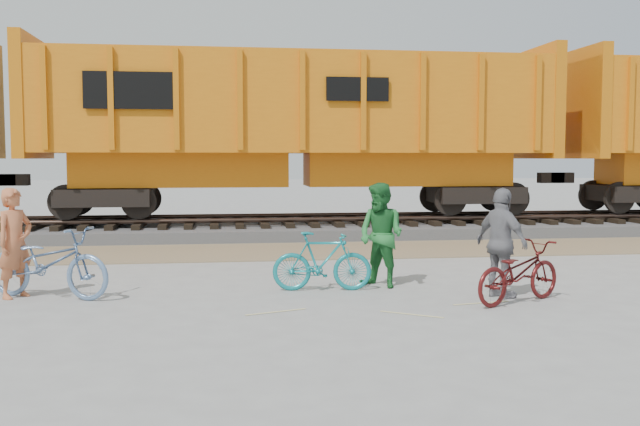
# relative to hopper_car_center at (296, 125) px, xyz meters

# --- Properties ---
(ground) EXTENTS (120.00, 120.00, 0.00)m
(ground) POSITION_rel_hopper_car_center_xyz_m (-0.27, -9.00, -3.01)
(ground) COLOR #9E9E99
(ground) RESTS_ON ground
(gravel_strip) EXTENTS (120.00, 3.00, 0.02)m
(gravel_strip) POSITION_rel_hopper_car_center_xyz_m (-0.27, -3.50, -3.00)
(gravel_strip) COLOR #8C7257
(gravel_strip) RESTS_ON ground
(ballast_bed) EXTENTS (120.00, 4.00, 0.30)m
(ballast_bed) POSITION_rel_hopper_car_center_xyz_m (-0.27, 0.00, -2.86)
(ballast_bed) COLOR slate
(ballast_bed) RESTS_ON ground
(track) EXTENTS (120.00, 2.60, 0.24)m
(track) POSITION_rel_hopper_car_center_xyz_m (-0.27, 0.00, -2.53)
(track) COLOR black
(track) RESTS_ON ballast_bed
(hopper_car_center) EXTENTS (14.00, 3.13, 4.65)m
(hopper_car_center) POSITION_rel_hopper_car_center_xyz_m (0.00, 0.00, 0.00)
(hopper_car_center) COLOR black
(hopper_car_center) RESTS_ON track
(bicycle_blue) EXTENTS (2.17, 1.47, 1.08)m
(bicycle_blue) POSITION_rel_hopper_car_center_xyz_m (-4.59, -8.35, -2.47)
(bicycle_blue) COLOR #6485B0
(bicycle_blue) RESTS_ON ground
(bicycle_teal) EXTENTS (1.61, 0.60, 0.94)m
(bicycle_teal) POSITION_rel_hopper_car_center_xyz_m (-0.43, -8.31, -2.53)
(bicycle_teal) COLOR teal
(bicycle_teal) RESTS_ON ground
(bicycle_maroon) EXTENTS (1.79, 1.33, 0.90)m
(bicycle_maroon) POSITION_rel_hopper_car_center_xyz_m (2.27, -9.64, -2.56)
(bicycle_maroon) COLOR #4F1111
(bicycle_maroon) RESTS_ON ground
(person_solo) EXTENTS (0.67, 0.73, 1.66)m
(person_solo) POSITION_rel_hopper_car_center_xyz_m (-5.09, -8.25, -2.17)
(person_solo) COLOR #C2673D
(person_solo) RESTS_ON ground
(person_man) EXTENTS (1.03, 1.05, 1.71)m
(person_man) POSITION_rel_hopper_car_center_xyz_m (0.57, -8.11, -2.15)
(person_man) COLOR #237130
(person_man) RESTS_ON ground
(person_woman) EXTENTS (0.76, 1.06, 1.66)m
(person_woman) POSITION_rel_hopper_car_center_xyz_m (2.17, -9.24, -2.17)
(person_woman) COLOR gray
(person_woman) RESTS_ON ground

